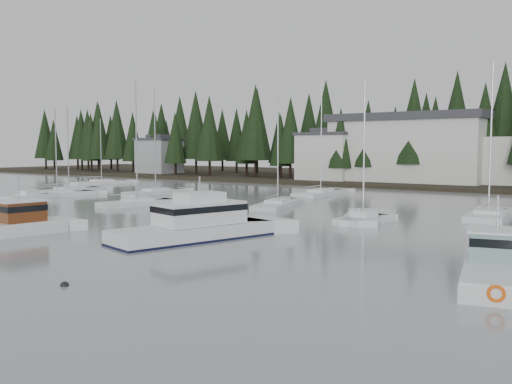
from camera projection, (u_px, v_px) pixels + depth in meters
far_shore_land at (466, 181)px, 101.15m from camera, size 240.00×54.00×1.00m
conifer_treeline at (447, 184)px, 92.23m from camera, size 200.00×22.00×20.00m
house_west at (328, 155)px, 96.64m from camera, size 9.54×7.42×8.75m
house_far_west at (159, 155)px, 122.65m from camera, size 8.48×7.42×8.25m
harbor_inn at (422, 149)px, 90.54m from camera, size 29.50×11.50×10.90m
cabin_cruiser_center at (195, 229)px, 36.74m from camera, size 6.03×11.47×4.71m
lobster_boat_teal at (496, 271)px, 24.93m from camera, size 4.36×8.12×4.29m
sailboat_0 at (102, 184)px, 92.88m from camera, size 4.12×10.13×11.11m
sailboat_2 at (278, 206)px, 57.27m from camera, size 5.49×10.41×14.99m
sailboat_3 at (69, 192)px, 75.30m from camera, size 4.09×10.85×11.88m
sailboat_5 at (488, 217)px, 47.87m from camera, size 3.98×8.93×13.60m
sailboat_6 at (363, 220)px, 46.15m from camera, size 5.42×8.52×11.88m
sailboat_7 at (137, 205)px, 58.39m from camera, size 4.57×8.46×13.43m
sailboat_9 at (321, 195)px, 71.16m from camera, size 3.66×10.63×15.05m
sailboat_11 at (156, 194)px, 72.69m from camera, size 2.74×9.56×13.92m
sailboat_12 at (57, 196)px, 69.53m from camera, size 3.95×9.58×11.11m
runabout_0 at (29, 198)px, 65.64m from camera, size 2.93×6.42×1.42m
runabout_1 at (364, 221)px, 44.74m from camera, size 3.07×5.76×1.42m
mooring_buoy_dark at (65, 286)px, 24.43m from camera, size 0.38×0.38×0.38m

